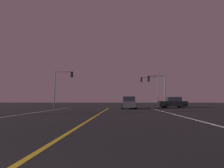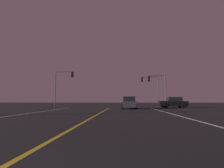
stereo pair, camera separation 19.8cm
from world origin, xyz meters
name	(u,v)px [view 1 (the left image)]	position (x,y,z in m)	size (l,w,h in m)	color
lane_edge_right	(194,120)	(6.33, 10.51, 0.00)	(0.16, 33.02, 0.01)	silver
lane_center_divider	(91,119)	(0.00, 10.51, 0.00)	(0.16, 33.02, 0.01)	gold
car_ahead_far	(129,103)	(2.98, 24.56, 0.82)	(2.02, 4.30, 1.70)	black
car_crossing_side	(173,103)	(10.08, 28.24, 0.82)	(4.30, 2.02, 1.70)	black
traffic_light_near_right	(156,84)	(7.43, 27.52, 3.78)	(2.84, 0.36, 5.08)	#4C4C51
traffic_light_near_left	(63,81)	(-7.39, 27.52, 4.31)	(3.08, 0.36, 5.84)	#4C4C51
traffic_light_far_right	(149,84)	(7.24, 33.02, 4.16)	(3.32, 0.36, 5.61)	#4C4C51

